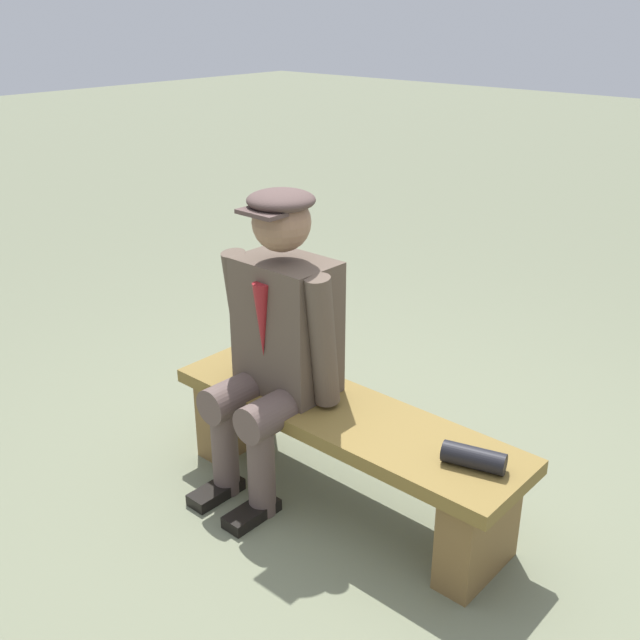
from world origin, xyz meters
TOP-DOWN VIEW (x-y plane):
  - ground_plane at (0.00, 0.00)m, footprint 30.00×30.00m
  - bench at (0.00, 0.00)m, footprint 1.52×0.42m
  - seated_man at (0.29, 0.06)m, footprint 0.55×0.58m
  - rolled_magazine at (-0.58, 0.00)m, footprint 0.23×0.13m

SIDE VIEW (x-z plane):
  - ground_plane at x=0.00m, z-range 0.00..0.00m
  - bench at x=0.00m, z-range 0.08..0.50m
  - rolled_magazine at x=-0.58m, z-range 0.43..0.50m
  - seated_man at x=0.29m, z-range 0.05..1.30m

